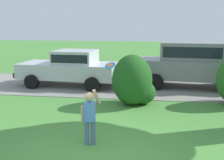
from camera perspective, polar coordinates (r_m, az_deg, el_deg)
name	(u,v)px	position (r m, az deg, el deg)	size (l,w,h in m)	color
driveway_strip	(131,86)	(12.45, 3.72, -1.28)	(28.00, 4.40, 0.02)	gray
shrub_near_tree	(134,82)	(9.59, 4.35, -0.39)	(1.46, 1.45, 1.69)	#1E511C
parked_sedan	(71,67)	(12.61, -8.15, 2.65)	(4.50, 2.29, 1.56)	silver
parked_suv	(191,62)	(12.59, 15.44, 3.40)	(4.86, 2.46, 1.92)	gray
child_thrower	(90,114)	(6.41, -4.45, -6.73)	(0.43, 0.32, 1.29)	#4C608C
frisbee	(110,65)	(7.30, -0.38, 2.92)	(0.30, 0.27, 0.19)	#337FDB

